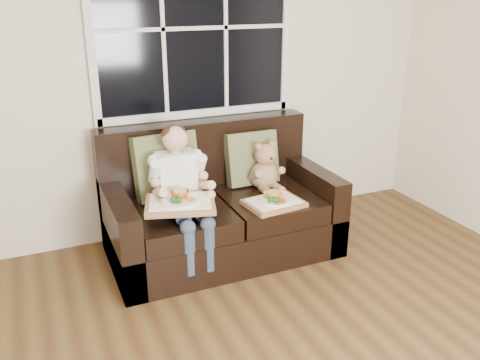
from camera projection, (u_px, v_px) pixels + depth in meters
name	position (u px, v px, depth m)	size (l,w,h in m)	color
room_walls	(389.00, 98.00, 1.68)	(4.52, 5.02, 2.71)	beige
window_back	(194.00, 28.00, 3.85)	(1.62, 0.04, 1.37)	black
loveseat	(219.00, 212.00, 3.93)	(1.70, 0.92, 0.96)	black
pillow_left	(166.00, 166.00, 3.79)	(0.50, 0.27, 0.50)	#5E623C
pillow_right	(252.00, 158.00, 4.06)	(0.42, 0.19, 0.43)	#5E623C
child	(181.00, 182.00, 3.58)	(0.40, 0.60, 0.91)	white
teddy_bear	(265.00, 169.00, 3.97)	(0.23, 0.29, 0.39)	tan
tray_left	(180.00, 202.00, 3.43)	(0.55, 0.47, 0.11)	#A37449
tray_right	(274.00, 202.00, 3.69)	(0.43, 0.35, 0.09)	#A37449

